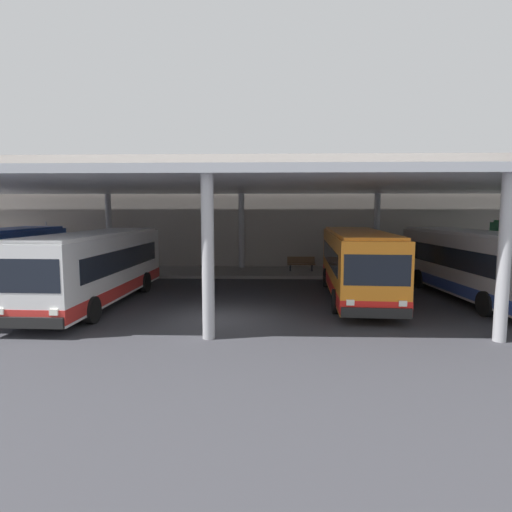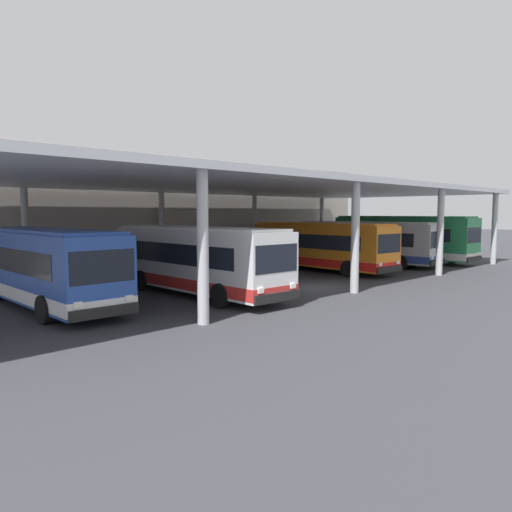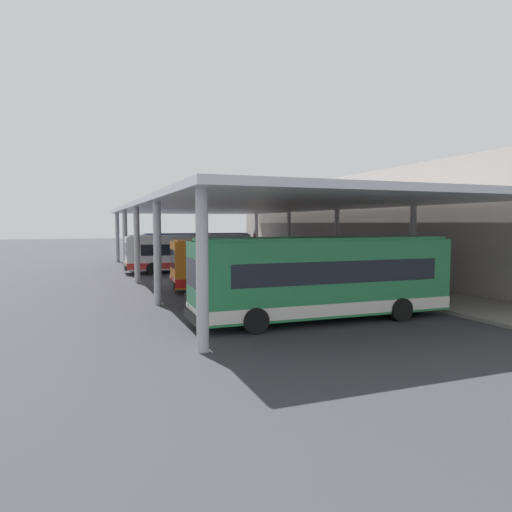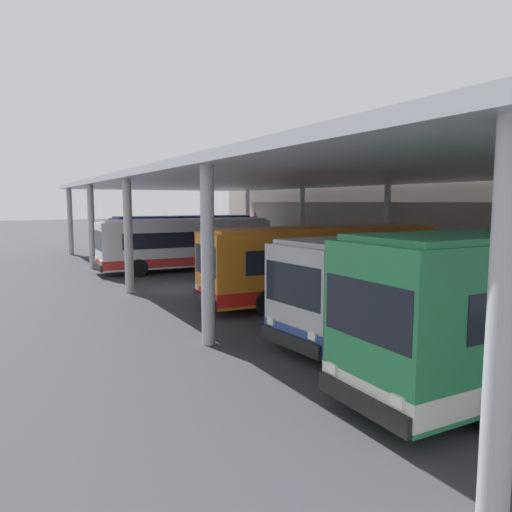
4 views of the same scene
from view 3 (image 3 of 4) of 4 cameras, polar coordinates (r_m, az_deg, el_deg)
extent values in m
plane|color=#333338|center=(33.51, -10.29, -3.08)|extent=(200.00, 200.00, 0.00)
cube|color=gray|center=(37.45, 7.68, -2.16)|extent=(42.00, 4.50, 0.18)
cube|color=#ADA399|center=(38.89, 11.95, 3.80)|extent=(48.00, 1.60, 8.02)
cube|color=silver|center=(34.70, -1.40, 6.16)|extent=(40.00, 17.00, 0.30)
cylinder|color=#B2B2B7|center=(51.34, -16.90, 2.22)|extent=(0.40, 0.40, 5.25)
cylinder|color=#B2B2B7|center=(54.83, 0.04, 2.50)|extent=(0.40, 0.40, 5.25)
cylinder|color=#B2B2B7|center=(42.12, -16.01, 1.86)|extent=(0.40, 0.40, 5.25)
cylinder|color=#B2B2B7|center=(46.31, 4.14, 2.20)|extent=(0.40, 0.40, 5.25)
cylinder|color=#B2B2B7|center=(32.92, -14.63, 1.31)|extent=(0.40, 0.40, 5.25)
cylinder|color=#B2B2B7|center=(38.13, 10.02, 1.74)|extent=(0.40, 0.40, 5.25)
cylinder|color=#B2B2B7|center=(23.76, -12.19, 0.32)|extent=(0.40, 0.40, 5.25)
cylinder|color=#B2B2B7|center=(30.58, 18.96, 1.02)|extent=(0.40, 0.40, 5.25)
cylinder|color=#B2B2B7|center=(14.71, -6.72, -1.89)|extent=(0.40, 0.40, 5.25)
cube|color=#284CA8|center=(45.84, -7.41, 1.00)|extent=(2.70, 10.45, 2.70)
cube|color=silver|center=(45.90, -7.40, -0.25)|extent=(2.72, 10.47, 0.50)
cube|color=black|center=(45.86, -7.23, 1.38)|extent=(2.71, 8.58, 0.90)
cube|color=black|center=(45.01, -13.83, 1.30)|extent=(2.30, 0.17, 1.10)
cube|color=black|center=(45.09, -13.91, -0.60)|extent=(2.45, 0.21, 0.36)
cube|color=#2A50B0|center=(45.79, -7.42, 2.76)|extent=(2.50, 10.03, 0.12)
cube|color=yellow|center=(44.98, -13.81, 2.35)|extent=(1.75, 0.15, 0.28)
cube|color=white|center=(45.96, -14.02, -0.08)|extent=(0.28, 0.09, 0.20)
cube|color=white|center=(44.17, -13.79, -0.24)|extent=(0.28, 0.09, 0.20)
cylinder|color=black|center=(46.55, -11.60, -0.48)|extent=(0.30, 1.01, 1.00)
cylinder|color=black|center=(44.13, -11.14, -0.72)|extent=(0.30, 1.01, 1.00)
cylinder|color=black|center=(47.79, -4.36, -0.29)|extent=(0.30, 1.01, 1.00)
cylinder|color=black|center=(45.44, -3.54, -0.52)|extent=(0.30, 1.01, 1.00)
cube|color=white|center=(39.35, -8.36, 0.48)|extent=(2.81, 10.47, 2.70)
cube|color=red|center=(39.42, -8.35, -0.97)|extent=(2.83, 10.49, 0.50)
cube|color=black|center=(39.36, -8.15, 0.92)|extent=(2.79, 8.60, 0.90)
cube|color=black|center=(38.70, -15.88, 0.83)|extent=(2.30, 0.19, 1.10)
cube|color=black|center=(38.80, -15.97, -1.38)|extent=(2.45, 0.23, 0.36)
cube|color=white|center=(39.28, -8.38, 2.54)|extent=(2.60, 10.05, 0.12)
cube|color=yellow|center=(38.66, -15.86, 2.04)|extent=(1.75, 0.17, 0.28)
cube|color=white|center=(39.67, -16.04, -0.76)|extent=(0.28, 0.09, 0.20)
cube|color=white|center=(37.88, -15.89, -0.98)|extent=(0.28, 0.09, 0.20)
cylinder|color=black|center=(40.18, -13.20, -1.22)|extent=(0.31, 1.01, 1.00)
cylinder|color=black|center=(37.75, -12.81, -1.55)|extent=(0.31, 1.01, 1.00)
cylinder|color=black|center=(41.25, -4.76, -0.99)|extent=(0.31, 1.01, 1.00)
cylinder|color=black|center=(38.89, -3.86, -1.30)|extent=(0.31, 1.01, 1.00)
cube|color=orange|center=(28.63, 0.02, -0.81)|extent=(3.18, 10.54, 2.70)
cube|color=red|center=(28.73, 0.02, -2.80)|extent=(3.20, 10.56, 0.50)
cube|color=black|center=(28.65, 0.30, -0.21)|extent=(3.09, 8.68, 0.90)
cube|color=black|center=(27.53, -10.28, -0.35)|extent=(2.30, 0.27, 1.10)
cube|color=black|center=(27.67, -10.43, -3.45)|extent=(2.46, 0.32, 0.36)
cube|color=orange|center=(28.54, 0.02, 2.01)|extent=(2.95, 10.11, 0.12)
cube|color=yellow|center=(27.48, -10.24, 1.36)|extent=(1.75, 0.23, 0.28)
cube|color=white|center=(28.52, -10.63, -2.52)|extent=(0.28, 0.10, 0.20)
cube|color=white|center=(26.74, -10.19, -2.95)|extent=(0.28, 0.10, 0.20)
cylinder|color=black|center=(29.18, -6.77, -3.12)|extent=(0.34, 1.02, 1.00)
cylinder|color=black|center=(26.79, -5.82, -3.76)|extent=(0.34, 1.02, 1.00)
cylinder|color=black|center=(30.84, 4.43, -2.71)|extent=(0.34, 1.02, 1.00)
cylinder|color=black|center=(28.60, 6.24, -3.26)|extent=(0.34, 1.02, 1.00)
cube|color=#B7B7BC|center=(23.73, 4.33, -1.84)|extent=(3.30, 10.56, 2.70)
cube|color=#2D4799|center=(23.86, 4.31, -4.23)|extent=(3.32, 10.58, 0.50)
cube|color=black|center=(23.78, 4.64, -1.11)|extent=(3.20, 8.70, 0.90)
cube|color=black|center=(21.63, -7.61, -1.51)|extent=(2.30, 0.30, 1.10)
cube|color=black|center=(21.80, -7.80, -5.45)|extent=(2.46, 0.35, 0.36)
cube|color=silver|center=(23.63, 4.34, 1.56)|extent=(3.07, 10.13, 0.12)
cube|color=yellow|center=(21.57, -7.56, 0.66)|extent=(1.75, 0.26, 0.28)
cube|color=white|center=(22.60, -8.48, -4.22)|extent=(0.29, 0.10, 0.20)
cube|color=white|center=(20.90, -7.04, -4.88)|extent=(0.29, 0.10, 0.20)
cylinder|color=black|center=(23.61, -4.02, -4.81)|extent=(0.36, 1.02, 1.00)
cylinder|color=black|center=(21.37, -1.62, -5.74)|extent=(0.36, 1.02, 1.00)
cylinder|color=black|center=(26.41, 8.40, -3.89)|extent=(0.36, 1.02, 1.00)
cylinder|color=black|center=(24.43, 11.60, -4.58)|extent=(0.36, 1.02, 1.00)
cube|color=#28844C|center=(19.58, 8.36, -2.55)|extent=(2.72, 11.25, 3.10)
cube|color=white|center=(19.76, 8.33, -6.01)|extent=(2.74, 11.27, 0.50)
cube|color=black|center=(19.62, 8.76, -1.66)|extent=(2.72, 9.23, 0.90)
cube|color=black|center=(17.63, -7.75, -2.13)|extent=(2.30, 0.16, 1.10)
cube|color=black|center=(17.88, -7.99, -7.56)|extent=(2.45, 0.21, 0.36)
cube|color=#2A8B50|center=(19.46, 8.41, 2.17)|extent=(2.51, 10.79, 0.12)
cube|color=yellow|center=(17.56, -7.69, 1.18)|extent=(1.75, 0.15, 0.28)
cube|color=white|center=(18.68, -8.53, -5.97)|extent=(0.28, 0.09, 0.20)
cube|color=white|center=(16.95, -7.34, -7.00)|extent=(0.28, 0.09, 0.20)
cylinder|color=black|center=(19.58, -2.46, -6.65)|extent=(0.30, 1.01, 1.00)
cylinder|color=black|center=(17.31, -0.02, -8.08)|extent=(0.30, 1.01, 1.00)
cylinder|color=black|center=(22.39, 13.84, -5.41)|extent=(0.30, 1.01, 1.00)
cylinder|color=black|center=(20.43, 17.66, -6.39)|extent=(0.30, 1.01, 1.00)
cube|color=brown|center=(33.95, 10.92, -1.93)|extent=(1.80, 0.44, 0.08)
cube|color=brown|center=(34.03, 11.21, -1.50)|extent=(1.80, 0.06, 0.44)
cube|color=#2D2D33|center=(34.57, 10.30, -2.19)|extent=(0.10, 0.36, 0.45)
cube|color=#2D2D33|center=(33.39, 11.55, -2.43)|extent=(0.10, 0.36, 0.45)
cylinder|color=#33383D|center=(31.95, 12.86, -2.33)|extent=(0.48, 0.48, 0.90)
cylinder|color=black|center=(31.90, 12.88, -1.46)|extent=(0.52, 0.52, 0.08)
cylinder|color=#B2B2B7|center=(48.21, -0.18, 1.28)|extent=(0.12, 0.12, 3.20)
cube|color=#B22323|center=(48.19, -0.20, 1.74)|extent=(0.70, 0.04, 1.80)
camera|label=1|loc=(32.26, -38.73, 3.17)|focal=29.99mm
camera|label=2|loc=(53.16, -31.01, 3.15)|focal=34.11mm
camera|label=4|loc=(10.79, -31.07, 3.80)|focal=33.58mm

